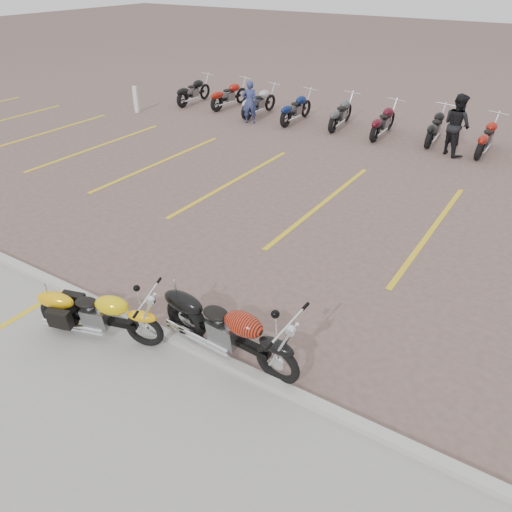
{
  "coord_description": "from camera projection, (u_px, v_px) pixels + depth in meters",
  "views": [
    {
      "loc": [
        4.76,
        -6.44,
        5.25
      ],
      "look_at": [
        0.67,
        -0.11,
        0.75
      ],
      "focal_mm": 35.0,
      "sensor_mm": 36.0,
      "label": 1
    }
  ],
  "objects": [
    {
      "name": "bollard",
      "position": [
        136.0,
        99.0,
        19.57
      ],
      "size": [
        0.19,
        0.19,
        1.0
      ],
      "primitive_type": "cube",
      "rotation": [
        0.0,
        0.0,
        0.36
      ],
      "color": "silver",
      "rests_on": "ground"
    },
    {
      "name": "parking_stripes",
      "position": [
        323.0,
        203.0,
        12.43
      ],
      "size": [
        38.0,
        5.5,
        0.01
      ],
      "primitive_type": null,
      "color": "gold",
      "rests_on": "ground"
    },
    {
      "name": "yellow_cruiser",
      "position": [
        98.0,
        315.0,
        7.84
      ],
      "size": [
        2.1,
        0.75,
        0.89
      ],
      "rotation": [
        0.1,
        0.0,
        0.29
      ],
      "color": "black",
      "rests_on": "ground"
    },
    {
      "name": "person_b",
      "position": [
        457.0,
        125.0,
        15.09
      ],
      "size": [
        1.14,
        1.11,
        1.85
      ],
      "primitive_type": "imported",
      "rotation": [
        0.0,
        0.0,
        2.49
      ],
      "color": "black",
      "rests_on": "ground"
    },
    {
      "name": "bg_bike_row",
      "position": [
        384.0,
        119.0,
        16.95
      ],
      "size": [
        17.15,
        2.0,
        1.1
      ],
      "color": "black",
      "rests_on": "ground"
    },
    {
      "name": "flame_cruiser",
      "position": [
        227.0,
        330.0,
        7.42
      ],
      "size": [
        2.48,
        0.4,
        1.02
      ],
      "rotation": [
        0.11,
        0.0,
        -0.06
      ],
      "color": "black",
      "rests_on": "ground"
    },
    {
      "name": "concrete_apron",
      "position": [
        23.0,
        441.0,
        6.3
      ],
      "size": [
        60.0,
        5.0,
        0.01
      ],
      "primitive_type": "cube",
      "color": "#9E9B93",
      "rests_on": "ground"
    },
    {
      "name": "person_a",
      "position": [
        250.0,
        102.0,
        18.14
      ],
      "size": [
        0.66,
        0.59,
        1.53
      ],
      "primitive_type": "imported",
      "rotation": [
        0.0,
        0.0,
        3.66
      ],
      "color": "navy",
      "rests_on": "ground"
    },
    {
      "name": "ground",
      "position": [
        230.0,
        277.0,
        9.55
      ],
      "size": [
        100.0,
        100.0,
        0.0
      ],
      "primitive_type": "plane",
      "color": "#735952",
      "rests_on": "ground"
    },
    {
      "name": "curb",
      "position": [
        158.0,
        331.0,
        8.08
      ],
      "size": [
        60.0,
        0.18,
        0.12
      ],
      "primitive_type": "cube",
      "color": "#ADAAA3",
      "rests_on": "ground"
    }
  ]
}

